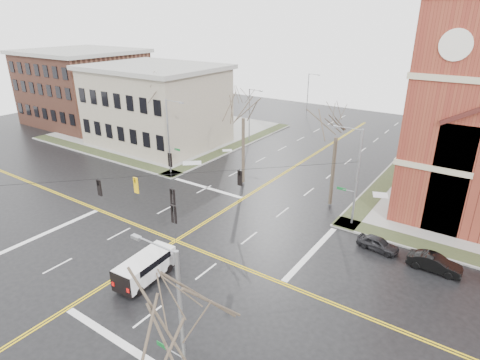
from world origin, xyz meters
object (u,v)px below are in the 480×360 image
Objects in this scene: tree_se at (189,356)px; tree_ne at (337,133)px; signal_pole_ne at (355,175)px; cargo_van at (147,266)px; streetlight_north_a at (250,113)px; streetlight_north_b at (308,93)px; parked_car_a at (378,244)px; parked_car_b at (435,263)px; tree_nw_far at (159,95)px; signal_pole_nw at (169,135)px; signal_pole_se at (179,329)px; tree_nw_near at (243,114)px.

tree_ne is at bearing 102.44° from tree_se.
cargo_van is (-9.34, -16.58, -3.85)m from signal_pole_ne.
streetlight_north_b is at bearing 90.00° from streetlight_north_a.
signal_pole_ne is 6.37m from parked_car_a.
parked_car_a is at bearing -37.49° from streetlight_north_a.
streetlight_north_a is at bearing 56.53° from parked_car_b.
streetlight_north_b is at bearing 99.43° from cargo_van.
signal_pole_nw is at bearing -33.91° from tree_nw_far.
tree_se is (12.49, -9.13, 6.45)m from cargo_van.
cargo_van is at bearing 142.47° from parked_car_a.
signal_pole_ne is 1.00× the size of signal_pole_se.
streetlight_north_a is 1.00× the size of streetlight_north_b.
tree_nw_near reaches higher than parked_car_a.
parked_car_a is at bearing -10.76° from tree_nw_far.
parked_car_a is at bearing 84.18° from parked_car_b.
tree_se reaches higher than cargo_van.
signal_pole_se is at bearing -43.95° from tree_nw_far.
tree_ne is at bearing 54.87° from parked_car_a.
signal_pole_nw is 0.85× the size of tree_ne.
streetlight_north_a is 49.22m from tree_se.
tree_ne is 29.11m from tree_se.
tree_se is at bearing 168.19° from parked_car_b.
signal_pole_ne and signal_pole_nw have the same top height.
streetlight_north_b is (0.67, 36.50, -0.48)m from signal_pole_nw.
streetlight_north_b is 35.22m from tree_nw_near.
cargo_van is (12.64, -53.08, -3.37)m from streetlight_north_b.
tree_ne is (-6.62, 5.76, 7.06)m from parked_car_a.
tree_nw_near reaches higher than streetlight_north_b.
tree_nw_far is (-26.65, 2.69, 3.84)m from signal_pole_ne.
streetlight_north_a reaches higher than parked_car_a.
tree_ne is (19.52, 2.72, 2.69)m from signal_pole_nw.
tree_se is at bearing -59.07° from tree_nw_near.
signal_pole_se is 1.79× the size of cargo_van.
signal_pole_nw is 9.79m from tree_nw_near.
tree_ne is (-3.12, 25.72, 2.69)m from signal_pole_se.
streetlight_north_a is at bearing 119.09° from signal_pole_se.
signal_pole_nw is at bearing -164.60° from tree_nw_near.
streetlight_north_a is 0.76× the size of tree_ne.
parked_car_a is at bearing 89.13° from tree_se.
parked_car_b is at bearing -23.92° from signal_pole_ne.
tree_se is (16.87, -28.16, -0.61)m from tree_nw_near.
tree_ne is at bearing 0.08° from tree_nw_far.
signal_pole_nw is 19.89m from tree_ne.
signal_pole_ne is 22.64m from signal_pole_nw.
signal_pole_ne is 23.00m from signal_pole_se.
signal_pole_se is 1.12× the size of streetlight_north_a.
parked_car_b is (4.43, -0.48, 0.06)m from parked_car_a.
parked_car_b is 36.06m from tree_nw_far.
signal_pole_ne is at bearing 56.66° from cargo_van.
parked_car_b is at bearing -90.23° from parked_car_a.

